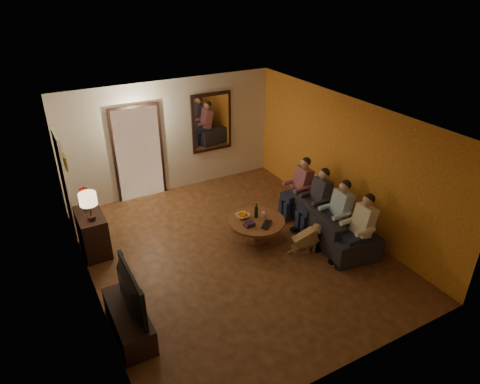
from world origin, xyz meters
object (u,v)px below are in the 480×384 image
coffee_table (256,230)px  wine_bottle (256,210)px  person_b (337,215)px  laptop (269,225)px  tv_stand (129,320)px  person_d (300,190)px  tv (124,292)px  person_a (360,231)px  bowl (243,216)px  table_lamp (89,207)px  sofa (330,219)px  dog (306,238)px  dresser (93,233)px  person_c (317,202)px

coffee_table → wine_bottle: size_ratio=3.50×
person_b → laptop: (-1.19, 0.51, -0.14)m
tv_stand → person_d: bearing=20.9°
tv → person_a: (4.11, -0.23, -0.14)m
person_d → bowl: bearing=-172.5°
bowl → wine_bottle: wine_bottle is taller
person_a → bowl: 2.18m
person_d → coffee_table: bearing=-162.3°
table_lamp → sofa: (4.21, -1.42, -0.72)m
table_lamp → person_b: size_ratio=0.45×
tv → sofa: bearing=-81.0°
sofa → person_a: bearing=-177.2°
dog → laptop: bearing=147.9°
tv_stand → tv: (0.00, 0.00, 0.53)m
person_a → bowl: person_a is taller
tv_stand → person_a: 4.13m
sofa → coffee_table: sofa is taller
tv → coffee_table: size_ratio=1.03×
person_b → wine_bottle: size_ratio=3.87×
dresser → person_a: (4.11, -2.54, 0.21)m
dresser → tv: (0.00, -2.31, 0.35)m
tv_stand → sofa: (4.21, 0.67, 0.13)m
sofa → tv: bearing=108.2°
table_lamp → person_d: size_ratio=0.45×
coffee_table → dog: bearing=-50.8°
person_a → laptop: 1.63m
tv → laptop: 3.06m
wine_bottle → laptop: 0.41m
person_d → bowl: size_ratio=4.63×
tv_stand → person_c: (4.11, 0.97, 0.39)m
table_lamp → person_b: table_lamp is taller
wine_bottle → bowl: bearing=152.4°
table_lamp → bowl: bearing=-15.2°
wine_bottle → laptop: wine_bottle is taller
person_a → person_d: bearing=90.0°
tv_stand → dog: size_ratio=2.24×
person_a → person_d: 1.80m
tv_stand → coffee_table: coffee_table is taller
table_lamp → tv_stand: (0.00, -2.09, -0.85)m
tv → table_lamp: bearing=0.0°
tv → sofa: size_ratio=0.48×
tv_stand → dog: (3.43, 0.40, 0.07)m
table_lamp → dog: (3.43, -1.69, -0.77)m
person_d → dresser: bearing=169.7°
dresser → dog: bearing=-29.1°
dog → sofa: bearing=29.3°
dresser → person_b: person_b is taller
sofa → wine_bottle: bearing=75.5°
coffee_table → person_c: bearing=-8.3°
tv_stand → bowl: bearing=27.5°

